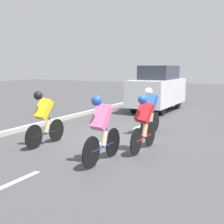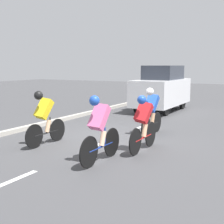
# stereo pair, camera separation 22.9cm
# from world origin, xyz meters

# --- Properties ---
(ground_plane) EXTENTS (60.00, 60.00, 0.00)m
(ground_plane) POSITION_xyz_m (0.00, 0.00, 0.00)
(ground_plane) COLOR #424244
(lane_stripe_near) EXTENTS (0.12, 1.40, 0.01)m
(lane_stripe_near) POSITION_xyz_m (0.00, 4.06, 0.00)
(lane_stripe_near) COLOR white
(lane_stripe_near) RESTS_ON ground
(lane_stripe_mid) EXTENTS (0.12, 1.40, 0.01)m
(lane_stripe_mid) POSITION_xyz_m (0.00, 0.86, 0.00)
(lane_stripe_mid) COLOR white
(lane_stripe_mid) RESTS_ON ground
(lane_stripe_far) EXTENTS (0.12, 1.40, 0.01)m
(lane_stripe_far) POSITION_xyz_m (0.00, -2.34, 0.00)
(lane_stripe_far) COLOR white
(lane_stripe_far) RESTS_ON ground
(curb) EXTENTS (0.20, 25.96, 0.14)m
(curb) POSITION_xyz_m (3.20, 0.86, 0.07)
(curb) COLOR #A8A399
(curb) RESTS_ON ground
(cyclist_blue) EXTENTS (0.37, 1.62, 1.51)m
(cyclist_blue) POSITION_xyz_m (-0.83, -0.96, 0.81)
(cyclist_blue) COLOR black
(cyclist_blue) RESTS_ON ground
(cyclist_yellow) EXTENTS (0.37, 1.61, 1.52)m
(cyclist_yellow) POSITION_xyz_m (1.25, 1.63, 0.81)
(cyclist_yellow) COLOR black
(cyclist_yellow) RESTS_ON ground
(cyclist_pink) EXTENTS (0.35, 1.69, 1.55)m
(cyclist_pink) POSITION_xyz_m (-0.88, 2.23, 0.81)
(cyclist_pink) COLOR black
(cyclist_pink) RESTS_ON ground
(cyclist_red) EXTENTS (0.40, 1.65, 1.47)m
(cyclist_red) POSITION_xyz_m (-1.36, 0.89, 0.77)
(cyclist_red) COLOR black
(cyclist_red) RESTS_ON ground
(support_car) EXTENTS (1.70, 3.99, 2.17)m
(support_car) POSITION_xyz_m (0.75, -6.16, 1.09)
(support_car) COLOR black
(support_car) RESTS_ON ground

